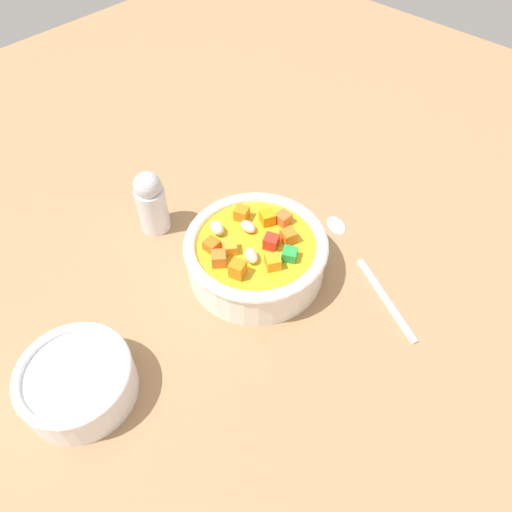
# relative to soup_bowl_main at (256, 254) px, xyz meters

# --- Properties ---
(ground_plane) EXTENTS (1.40, 1.40, 0.02)m
(ground_plane) POSITION_rel_soup_bowl_main_xyz_m (0.00, 0.00, -0.04)
(ground_plane) COLOR #9E754F
(soup_bowl_main) EXTENTS (0.16, 0.16, 0.06)m
(soup_bowl_main) POSITION_rel_soup_bowl_main_xyz_m (0.00, 0.00, 0.00)
(soup_bowl_main) COLOR white
(soup_bowl_main) RESTS_ON ground_plane
(spoon) EXTENTS (0.18, 0.10, 0.01)m
(spoon) POSITION_rel_soup_bowl_main_xyz_m (0.09, 0.09, -0.02)
(spoon) COLOR silver
(spoon) RESTS_ON ground_plane
(side_bowl_small) EXTENTS (0.11, 0.11, 0.04)m
(side_bowl_small) POSITION_rel_soup_bowl_main_xyz_m (-0.02, -0.22, -0.01)
(side_bowl_small) COLOR white
(side_bowl_small) RESTS_ON ground_plane
(pepper_shaker) EXTENTS (0.04, 0.04, 0.08)m
(pepper_shaker) POSITION_rel_soup_bowl_main_xyz_m (-0.14, -0.03, 0.01)
(pepper_shaker) COLOR silver
(pepper_shaker) RESTS_ON ground_plane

